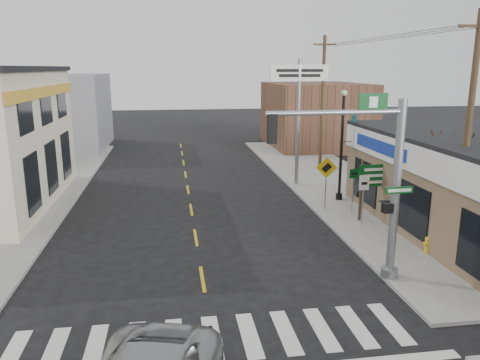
{
  "coord_description": "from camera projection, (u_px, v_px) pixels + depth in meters",
  "views": [
    {
      "loc": [
        -0.9,
        -10.6,
        6.96
      ],
      "look_at": [
        1.65,
        6.45,
        2.8
      ],
      "focal_mm": 35.0,
      "sensor_mm": 36.0,
      "label": 1
    }
  ],
  "objects": [
    {
      "name": "sidewalk_right",
      "position": [
        354.0,
        196.0,
        25.73
      ],
      "size": [
        6.0,
        38.0,
        0.13
      ],
      "primitive_type": "cube",
      "color": "gray",
      "rests_on": "ground"
    },
    {
      "name": "shrub_back",
      "position": [
        432.0,
        233.0,
        18.55
      ],
      "size": [
        1.16,
        1.16,
        0.87
      ],
      "primitive_type": "ellipsoid",
      "color": "black",
      "rests_on": "sidewalk_right"
    },
    {
      "name": "bldg_distant_left",
      "position": [
        52.0,
        112.0,
        40.38
      ],
      "size": [
        9.0,
        10.0,
        6.4
      ],
      "primitive_type": "cube",
      "color": "gray",
      "rests_on": "ground"
    },
    {
      "name": "utility_pole_far",
      "position": [
        322.0,
        102.0,
        31.66
      ],
      "size": [
        1.55,
        0.23,
        8.89
      ],
      "rotation": [
        0.0,
        0.0,
        0.02
      ],
      "color": "#443623",
      "rests_on": "sidewalk_right"
    },
    {
      "name": "ped_crossing_sign",
      "position": [
        326.0,
        174.0,
        22.58
      ],
      "size": [
        1.03,
        0.07,
        2.64
      ],
      "rotation": [
        0.0,
        0.0,
        -0.19
      ],
      "color": "gray",
      "rests_on": "sidewalk_right"
    },
    {
      "name": "lamp_post",
      "position": [
        343.0,
        137.0,
        24.1
      ],
      "size": [
        0.74,
        0.58,
        5.72
      ],
      "rotation": [
        0.0,
        0.0,
        0.21
      ],
      "color": "black",
      "rests_on": "sidewalk_right"
    },
    {
      "name": "center_line",
      "position": [
        196.0,
        237.0,
        19.64
      ],
      "size": [
        0.12,
        56.0,
        0.01
      ],
      "primitive_type": "cube",
      "color": "gold",
      "rests_on": "ground"
    },
    {
      "name": "dance_center_sign",
      "position": [
        299.0,
        92.0,
        26.88
      ],
      "size": [
        3.44,
        0.21,
        7.31
      ],
      "rotation": [
        0.0,
        0.0,
        0.06
      ],
      "color": "gray",
      "rests_on": "sidewalk_right"
    },
    {
      "name": "crosswalk",
      "position": [
        212.0,
        338.0,
        12.33
      ],
      "size": [
        11.0,
        2.2,
        0.01
      ],
      "primitive_type": "cube",
      "color": "silver",
      "rests_on": "ground"
    },
    {
      "name": "traffic_signal_pole",
      "position": [
        376.0,
        172.0,
        14.74
      ],
      "size": [
        4.8,
        0.38,
        6.08
      ],
      "rotation": [
        0.0,
        0.0,
        0.03
      ],
      "color": "gray",
      "rests_on": "sidewalk_right"
    },
    {
      "name": "ground",
      "position": [
        214.0,
        347.0,
        11.95
      ],
      "size": [
        140.0,
        140.0,
        0.0
      ],
      "primitive_type": "plane",
      "color": "black",
      "rests_on": "ground"
    },
    {
      "name": "utility_pole_near",
      "position": [
        467.0,
        135.0,
        16.53
      ],
      "size": [
        1.52,
        0.23,
        8.75
      ],
      "rotation": [
        0.0,
        0.0,
        -0.04
      ],
      "color": "#423122",
      "rests_on": "sidewalk_right"
    },
    {
      "name": "guide_sign",
      "position": [
        375.0,
        181.0,
        21.13
      ],
      "size": [
        1.6,
        0.13,
        2.8
      ],
      "rotation": [
        0.0,
        0.0,
        0.04
      ],
      "color": "#4E3924",
      "rests_on": "sidewalk_right"
    },
    {
      "name": "fire_hydrant",
      "position": [
        427.0,
        244.0,
        17.52
      ],
      "size": [
        0.21,
        0.21,
        0.68
      ],
      "rotation": [
        0.0,
        0.0,
        0.38
      ],
      "color": "gold",
      "rests_on": "sidewalk_right"
    },
    {
      "name": "bldg_distant_right",
      "position": [
        315.0,
        115.0,
        41.86
      ],
      "size": [
        8.0,
        10.0,
        5.6
      ],
      "primitive_type": "cube",
      "color": "brown",
      "rests_on": "ground"
    },
    {
      "name": "sidewalk_left",
      "position": [
        8.0,
        210.0,
        23.14
      ],
      "size": [
        6.0,
        38.0,
        0.13
      ],
      "primitive_type": "cube",
      "color": "gray",
      "rests_on": "ground"
    },
    {
      "name": "bare_tree",
      "position": [
        453.0,
        140.0,
        18.99
      ],
      "size": [
        2.52,
        2.52,
        5.04
      ],
      "rotation": [
        0.0,
        0.0,
        -0.24
      ],
      "color": "black",
      "rests_on": "sidewalk_right"
    }
  ]
}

